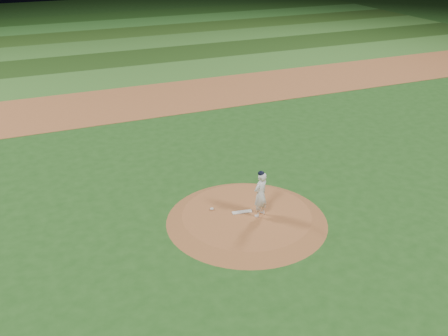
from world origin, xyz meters
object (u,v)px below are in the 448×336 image
Objects in this scene: pitchers_mound at (247,217)px; pitcher_on_mound at (260,194)px; pitching_rubber at (242,212)px; rosin_bag at (212,209)px.

pitcher_on_mound is (0.37, -0.24, 0.95)m from pitchers_mound.
rosin_bag is at bearing 156.67° from pitching_rubber.
pitchers_mound is at bearing -50.20° from pitching_rubber.
rosin_bag is 0.08× the size of pitcher_on_mound.
pitchers_mound is 1.24m from rosin_bag.
pitchers_mound is at bearing -36.64° from rosin_bag.
pitching_rubber is 1.06m from rosin_bag.
pitching_rubber is at bearing 120.58° from pitchers_mound.
rosin_bag is at bearing 143.36° from pitchers_mound.
pitching_rubber is at bearing -32.55° from rosin_bag.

